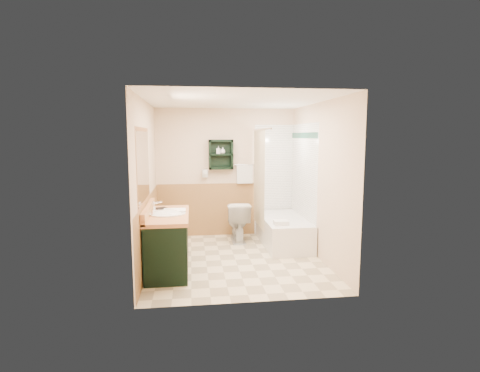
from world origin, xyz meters
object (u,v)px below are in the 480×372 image
Objects in this scene: vanity at (168,242)px; soap_bottle_a at (218,152)px; wall_shelf at (221,155)px; toilet at (238,221)px; soap_bottle_b at (223,151)px; bathtub at (283,231)px; hair_dryer at (205,173)px; vanity_book at (157,203)px.

vanity is 8.98× the size of soap_bottle_a.
wall_shelf is 0.76× the size of toilet.
vanity is 2.30m from soap_bottle_b.
soap_bottle_b is (-0.99, 0.70, 1.37)m from bathtub.
soap_bottle_b is at bearing 144.87° from bathtub.
wall_shelf is 2.26m from vanity.
hair_dryer is 0.33× the size of toilet.
toilet is at bearing 155.85° from bathtub.
soap_bottle_a is 1.21× the size of soap_bottle_b.
vanity_book is (-1.32, -1.08, 0.57)m from toilet.
soap_bottle_a reaches higher than vanity.
toilet is at bearing -34.46° from hair_dryer.
wall_shelf reaches higher than hair_dryer.
vanity is 0.61m from vanity_book.
soap_bottle_a is at bearing -48.57° from toilet.
vanity_book reaches higher than bathtub.
soap_bottle_a is (-0.05, -0.01, 0.05)m from wall_shelf.
vanity is at bearing -108.76° from hair_dryer.
soap_bottle_b is (1.09, 1.43, 0.69)m from vanity_book.
wall_shelf is at bearing -53.39° from toilet.
wall_shelf is 1.89m from vanity_book.
soap_bottle_a reaches higher than toilet.
toilet is 1.32m from soap_bottle_b.
vanity is 1.76× the size of toilet.
wall_shelf reaches higher than vanity_book.
toilet is at bearing -49.08° from soap_bottle_a.
hair_dryer reaches higher than toilet.
wall_shelf is at bearing 26.74° from vanity_book.
toilet is at bearing -53.90° from wall_shelf.
soap_bottle_b is at bearing 0.00° from soap_bottle_a.
vanity reaches higher than bathtub.
wall_shelf is at bearing 6.28° from soap_bottle_a.
vanity is at bearing -118.32° from soap_bottle_b.
hair_dryer is 2.01m from vanity.
toilet is (0.26, -0.36, -1.19)m from wall_shelf.
soap_bottle_b reaches higher than vanity_book.
hair_dryer is at bearing 174.85° from soap_bottle_b.
vanity_book is (-0.17, 0.29, 0.51)m from vanity.
vanity is 1.79m from toilet.
hair_dryer is at bearing 151.21° from bathtub.
soap_bottle_b reaches higher than hair_dryer.
wall_shelf is 2.29× the size of hair_dryer.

